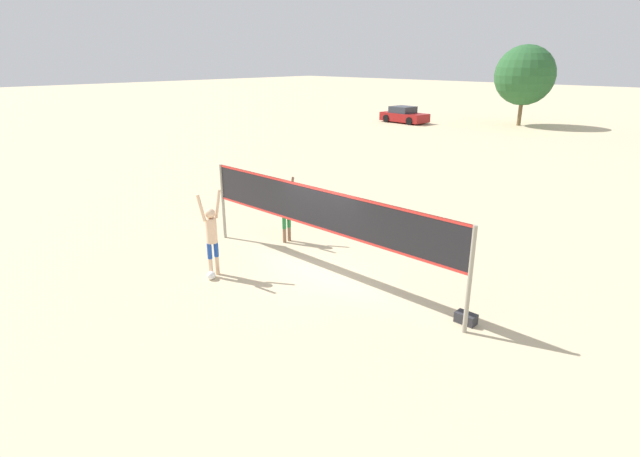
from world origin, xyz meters
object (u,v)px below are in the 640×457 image
Objects in this scene: volleyball_net at (320,213)px; tree_right_cluster at (525,75)px; player_blocker at (286,209)px; parked_car_far at (404,115)px; volleyball at (211,275)px; player_spiker at (211,232)px; gear_bag at (466,318)px.

tree_right_cluster reaches higher than volleyball_net.
player_blocker is at bearing 155.99° from volleyball_net.
player_blocker reaches higher than parked_car_far.
player_blocker reaches higher than volleyball.
player_spiker is 0.36× the size of tree_right_cluster.
tree_right_cluster is at bearing 36.46° from parked_car_far.
volleyball is (-1.82, -2.12, -1.58)m from volleyball_net.
volleyball_net is 4.29m from gear_bag.
player_blocker is (-0.48, 3.01, -0.15)m from player_spiker.
volleyball is at bearing -59.70° from parked_car_far.
tree_right_cluster is at bearing 101.14° from volleyball.
player_blocker reaches higher than gear_bag.
player_blocker is 4.51× the size of gear_bag.
volleyball is at bearing -143.72° from player_spiker.
player_spiker is 35.54m from tree_right_cluster.
gear_bag is (6.42, -0.73, -0.93)m from player_blocker.
parked_car_far is at bearing -147.54° from tree_right_cluster.
player_spiker reaches higher than player_blocker.
volleyball_net is 32.43m from parked_car_far.
volleyball is at bearing -156.80° from gear_bag.
gear_bag is 0.11× the size of parked_car_far.
volleyball_net is 18.94× the size of gear_bag.
player_blocker is 6.53m from gear_bag.
volleyball_net is at bearing 49.41° from volleyball.
player_blocker is at bearing 9.06° from player_spiker.
player_spiker is 33.17m from parked_car_far.
player_blocker is at bearing -78.85° from tree_right_cluster.
player_blocker is 3.41m from volleyball.
volleyball_net is 2.01× the size of parked_car_far.
gear_bag is at bearing 5.16° from volleyball_net.
volleyball is 35.87m from tree_right_cluster.
gear_bag is 34.34m from parked_car_far.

